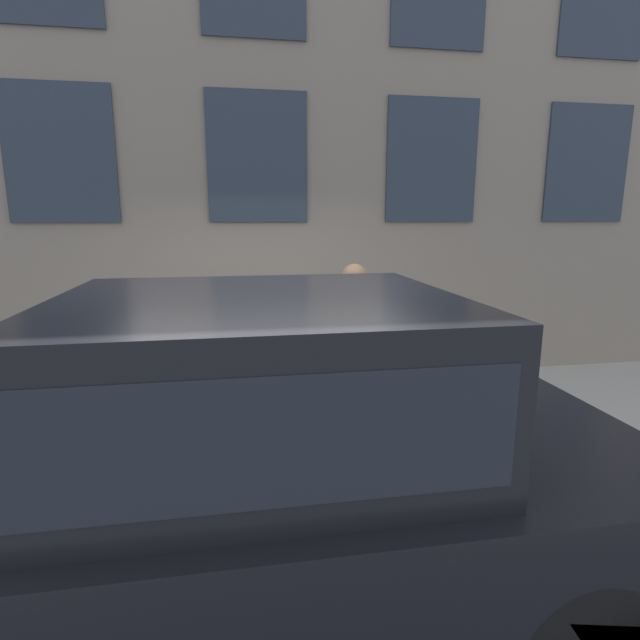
{
  "coord_description": "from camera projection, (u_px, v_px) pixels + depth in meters",
  "views": [
    {
      "loc": [
        -3.84,
        0.32,
        2.22
      ],
      "look_at": [
        0.81,
        -0.48,
        1.24
      ],
      "focal_mm": 28.0,
      "sensor_mm": 36.0,
      "label": 1
    }
  ],
  "objects": [
    {
      "name": "sidewalk",
      "position": [
        270.0,
        423.0,
        5.31
      ],
      "size": [
        2.31,
        60.0,
        0.13
      ],
      "color": "#B2ADA3",
      "rests_on": "ground_plane"
    },
    {
      "name": "fire_hydrant",
      "position": [
        284.0,
        399.0,
        4.77
      ],
      "size": [
        0.37,
        0.47,
        0.74
      ],
      "color": "#2D7260",
      "rests_on": "sidewalk"
    },
    {
      "name": "ground_plane",
      "position": [
        280.0,
        484.0,
        4.21
      ],
      "size": [
        80.0,
        80.0,
        0.0
      ],
      "primitive_type": "plane",
      "color": "#47474C"
    },
    {
      "name": "parked_car_charcoal_near",
      "position": [
        262.0,
        443.0,
        2.77
      ],
      "size": [
        2.06,
        4.32,
        1.81
      ],
      "color": "black",
      "rests_on": "ground_plane"
    },
    {
      "name": "building_facade",
      "position": [
        255.0,
        103.0,
        5.86
      ],
      "size": [
        0.33,
        40.0,
        7.04
      ],
      "color": "gray",
      "rests_on": "ground_plane"
    },
    {
      "name": "person",
      "position": [
        354.0,
        328.0,
        5.03
      ],
      "size": [
        0.4,
        0.26,
        1.63
      ],
      "rotation": [
        0.0,
        0.0,
        -0.97
      ],
      "color": "navy",
      "rests_on": "sidewalk"
    }
  ]
}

